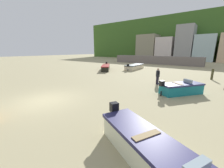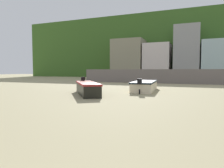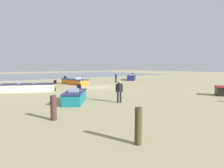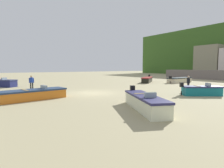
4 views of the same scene
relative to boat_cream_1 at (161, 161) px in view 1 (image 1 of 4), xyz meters
The scene contains 13 objects.
ground_plane 8.22m from the boat_cream_1, behind, with size 160.00×160.00×0.00m, color tan.
headland_hill 67.83m from the boat_cream_1, 96.95° to the left, with size 90.00×32.00×15.61m, color #396024.
harbor_pier 33.23m from the boat_cream_1, 111.42° to the left, with size 21.32×2.40×1.90m, color slate.
townhouse_far_left 53.00m from the boat_cream_1, 114.13° to the left, with size 7.09×6.60×8.86m, color gray.
townhouse_centre_left 50.61m from the boat_cream_1, 107.21° to the left, with size 5.60×6.60×7.58m, color silver.
townhouse_centre_right 49.28m from the boat_cream_1, 100.43° to the left, with size 5.00×6.55×10.98m, color #969695.
townhouse_right 48.38m from the boat_cream_1, 94.03° to the left, with size 5.43×6.41×7.75m, color #ABC6C8.
boat_cream_1 is the anchor object (origin of this frame).
boat_black_3 20.59m from the boat_cream_1, 134.34° to the left, with size 3.90×4.66×1.19m.
boat_cream_4 21.93m from the boat_cream_1, 120.50° to the left, with size 2.08×5.40×1.14m.
boat_teal_5 8.33m from the boat_cream_1, 98.48° to the left, with size 2.98×3.42×1.16m.
mooring_post_near_water 16.29m from the boat_cream_1, 88.60° to the left, with size 0.24×0.24×1.27m, color #3E3C23.
beach_walker_distant 10.84m from the boat_cream_1, 110.45° to the left, with size 0.49×0.47×1.62m.
Camera 1 is at (9.01, -4.17, 3.34)m, focal length 22.15 mm.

